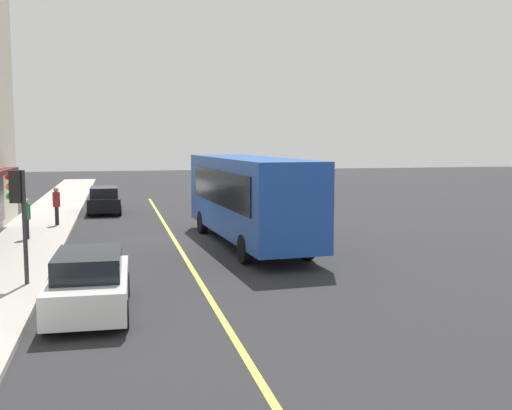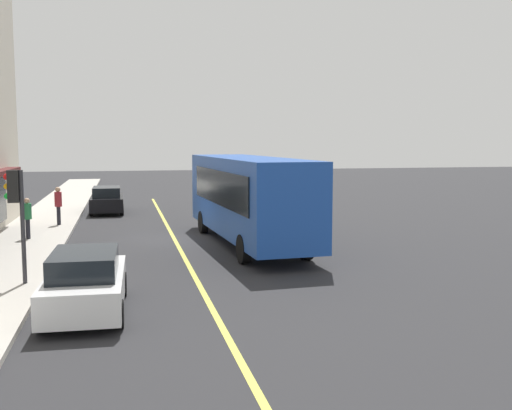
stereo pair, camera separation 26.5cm
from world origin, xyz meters
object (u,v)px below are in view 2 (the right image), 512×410
Objects in this scene: car_black at (107,200)px; traffic_light at (16,199)px; car_white at (85,283)px; bus at (248,195)px; pedestrian_near_storefront at (27,214)px; pedestrian_at_corner at (58,202)px.

traffic_light is at bearing 173.57° from car_black.
bus is at bearing -34.26° from car_white.
bus is 9.63m from traffic_light.
pedestrian_near_storefront reaches higher than car_black.
traffic_light is at bearing 125.97° from bus.
car_white is at bearing 145.74° from bus.
pedestrian_at_corner is (6.56, 7.89, -0.73)m from bus.
car_black is (20.71, -0.03, 0.00)m from car_white.
traffic_light reaches higher than car_black.
bus reaches higher than car_black.
traffic_light reaches higher than pedestrian_at_corner.
car_white and car_black have the same top height.
pedestrian_near_storefront reaches higher than car_white.
pedestrian_near_storefront is at bearing 163.17° from car_black.
pedestrian_at_corner is at bearing -11.32° from pedestrian_near_storefront.
pedestrian_near_storefront is (-9.69, 2.93, 0.42)m from car_black.
traffic_light is 1.76× the size of pedestrian_at_corner.
pedestrian_at_corner is at bearing 50.23° from bus.
car_white is 20.71m from car_black.
pedestrian_at_corner is at bearing 0.50° from traffic_light.
bus is 2.59× the size of car_white.
car_white is (-2.87, -1.98, -1.79)m from traffic_light.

